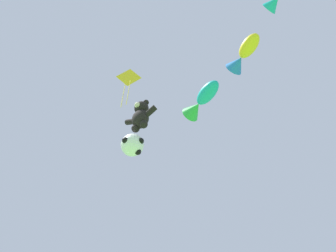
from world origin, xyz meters
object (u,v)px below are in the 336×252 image
fish_kite_teal (201,101)px  diamond_kite (128,80)px  teddy_bear_kite (141,116)px  fish_kite_goldfin (243,55)px  soccer_ball_kite (133,145)px

fish_kite_teal → diamond_kite: 4.36m
teddy_bear_kite → diamond_kite: diamond_kite is taller
fish_kite_goldfin → diamond_kite: 6.47m
teddy_bear_kite → fish_kite_goldfin: 5.25m
fish_kite_teal → diamond_kite: diamond_kite is taller
fish_kite_teal → fish_kite_goldfin: (2.87, -1.33, -0.13)m
fish_kite_teal → teddy_bear_kite: bearing=-122.6°
fish_kite_teal → fish_kite_goldfin: bearing=-24.9°
fish_kite_goldfin → diamond_kite: size_ratio=0.58×
soccer_ball_kite → fish_kite_teal: bearing=49.9°
fish_kite_teal → soccer_ball_kite: bearing=-130.1°
soccer_ball_kite → diamond_kite: (-1.15, 0.16, 5.64)m
soccer_ball_kite → fish_kite_teal: size_ratio=0.38×
soccer_ball_kite → diamond_kite: bearing=172.1°
soccer_ball_kite → fish_kite_teal: fish_kite_teal is taller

